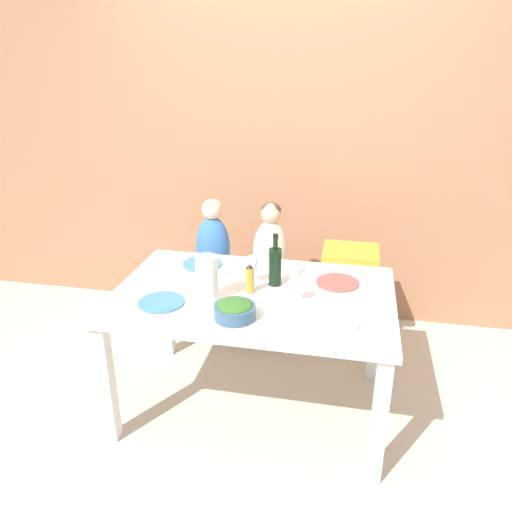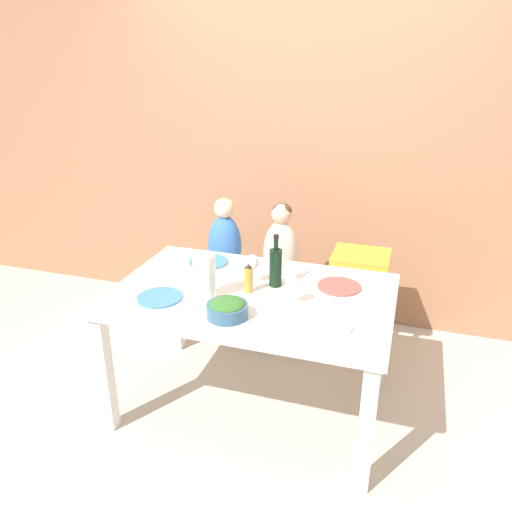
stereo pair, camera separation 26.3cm
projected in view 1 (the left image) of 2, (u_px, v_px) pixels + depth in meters
ground_plane at (254, 404)px, 2.92m from camera, size 14.00×14.00×0.00m
wall_back at (289, 137)px, 3.52m from camera, size 10.00×0.06×2.70m
dining_table at (253, 308)px, 2.68m from camera, size 1.47×0.95×0.73m
chair_far_left at (214, 286)px, 3.49m from camera, size 0.42×0.38×0.47m
chair_far_center at (270, 291)px, 3.42m from camera, size 0.42×0.38×0.47m
chair_right_highchair at (349, 273)px, 3.25m from camera, size 0.35×0.32×0.73m
person_child_left at (213, 241)px, 3.37m from camera, size 0.23×0.20×0.55m
person_child_center at (270, 245)px, 3.29m from camera, size 0.23×0.20×0.55m
wine_bottle at (275, 265)px, 2.69m from camera, size 0.07×0.07×0.29m
paper_towel_roll at (207, 279)px, 2.51m from camera, size 0.11×0.11×0.24m
wine_glass_near at (296, 281)px, 2.49m from camera, size 0.07×0.07×0.17m
wine_glass_far at (252, 263)px, 2.70m from camera, size 0.07×0.07×0.17m
salad_bowl_large at (235, 310)px, 2.37m from camera, size 0.20×0.20×0.09m
dinner_plate_front_left at (161, 302)px, 2.53m from camera, size 0.24×0.24×0.01m
dinner_plate_back_left at (202, 264)px, 2.98m from camera, size 0.24×0.24×0.01m
dinner_plate_back_right at (337, 283)px, 2.74m from camera, size 0.24×0.24×0.01m
dinner_plate_front_right at (336, 321)px, 2.35m from camera, size 0.24×0.24×0.01m
condiment_bottle_hot_sauce at (250, 279)px, 2.61m from camera, size 0.05×0.05×0.16m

